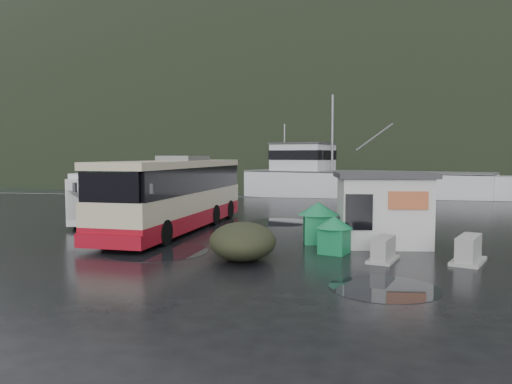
% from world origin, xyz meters
% --- Properties ---
extents(ground, '(160.00, 160.00, 0.00)m').
position_xyz_m(ground, '(0.00, 0.00, 0.00)').
color(ground, black).
rests_on(ground, ground).
extents(harbor_water, '(300.00, 180.00, 0.02)m').
position_xyz_m(harbor_water, '(0.00, 110.00, 0.00)').
color(harbor_water, black).
rests_on(harbor_water, ground).
extents(quay_edge, '(160.00, 0.60, 1.50)m').
position_xyz_m(quay_edge, '(0.00, 20.00, 0.00)').
color(quay_edge, '#999993').
rests_on(quay_edge, ground).
extents(headland, '(780.00, 540.00, 570.00)m').
position_xyz_m(headland, '(10.00, 250.00, 0.00)').
color(headland, black).
rests_on(headland, ground).
extents(coach_bus, '(3.56, 12.21, 3.42)m').
position_xyz_m(coach_bus, '(-1.62, 1.82, 0.00)').
color(coach_bus, beige).
rests_on(coach_bus, ground).
extents(white_van, '(3.49, 6.55, 2.60)m').
position_xyz_m(white_van, '(-6.01, 3.59, 0.00)').
color(white_van, silver).
rests_on(white_van, ground).
extents(waste_bin_left, '(1.19, 1.19, 1.30)m').
position_xyz_m(waste_bin_left, '(5.71, -2.45, 0.00)').
color(waste_bin_left, '#167C46').
rests_on(waste_bin_left, ground).
extents(waste_bin_right, '(1.31, 1.31, 1.60)m').
position_xyz_m(waste_bin_right, '(5.02, -0.43, 0.00)').
color(waste_bin_right, '#167C46').
rests_on(waste_bin_right, ground).
extents(dome_tent, '(2.79, 3.47, 1.21)m').
position_xyz_m(dome_tent, '(2.80, -3.99, 0.00)').
color(dome_tent, '#282C1A').
rests_on(dome_tent, ground).
extents(ticket_kiosk, '(3.86, 3.12, 2.77)m').
position_xyz_m(ticket_kiosk, '(7.46, -0.46, 0.00)').
color(ticket_kiosk, silver).
rests_on(ticket_kiosk, ground).
extents(jersey_barrier_a, '(1.17, 1.68, 0.76)m').
position_xyz_m(jersey_barrier_a, '(7.32, -3.37, 0.00)').
color(jersey_barrier_a, '#999993').
rests_on(jersey_barrier_a, ground).
extents(jersey_barrier_b, '(1.34, 1.84, 0.83)m').
position_xyz_m(jersey_barrier_b, '(7.02, 0.07, 0.00)').
color(jersey_barrier_b, '#999993').
rests_on(jersey_barrier_b, ground).
extents(jersey_barrier_c, '(1.45, 1.93, 0.87)m').
position_xyz_m(jersey_barrier_c, '(9.96, -3.15, 0.00)').
color(jersey_barrier_c, '#999993').
rests_on(jersey_barrier_c, ground).
extents(fishing_trawler, '(26.80, 14.08, 10.54)m').
position_xyz_m(fishing_trawler, '(7.19, 27.14, 0.00)').
color(fishing_trawler, silver).
rests_on(fishing_trawler, ground).
extents(puddles, '(16.22, 15.13, 0.01)m').
position_xyz_m(puddles, '(1.17, -2.14, 0.01)').
color(puddles, black).
rests_on(puddles, ground).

